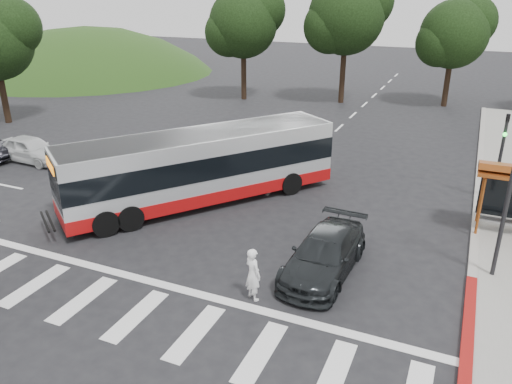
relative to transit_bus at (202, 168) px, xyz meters
The scene contains 13 objects.
ground 4.27m from the transit_bus, 53.74° to the right, with size 140.00×140.00×0.00m, color black.
curb_east 12.41m from the transit_bus, 22.90° to the left, with size 0.30×40.00×0.15m, color #9E9991.
curb_east_red 12.58m from the transit_bus, 24.63° to the right, with size 0.32×6.00×0.15m, color maroon.
hillside_nw 39.99m from the transit_bus, 137.89° to the left, with size 44.00×44.00×10.00m, color #254014.
crosswalk_ladder 8.68m from the transit_bus, 74.01° to the right, with size 18.00×2.60×0.01m, color silver.
traffic_signal_ne_short 13.10m from the transit_bus, 23.86° to the left, with size 0.18×0.37×4.00m.
tree_north_a 23.49m from the transit_bus, 88.92° to the left, with size 6.60×6.15×10.17m.
tree_north_b 26.56m from the transit_bus, 71.28° to the left, with size 5.72×5.33×8.43m.
tree_north_c 22.69m from the transit_bus, 109.95° to the left, with size 6.16×5.74×9.30m.
transit_bus is the anchor object (origin of this frame).
pedestrian 7.95m from the transit_bus, 49.42° to the right, with size 0.63×0.42×1.74m, color white.
dark_sedan 7.69m from the transit_bus, 28.56° to the right, with size 1.95×4.80×1.39m, color black.
west_car_white 11.47m from the transit_bus, behind, with size 1.67×4.16×1.42m, color silver.
Camera 1 is at (8.14, -14.75, 8.99)m, focal length 35.00 mm.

